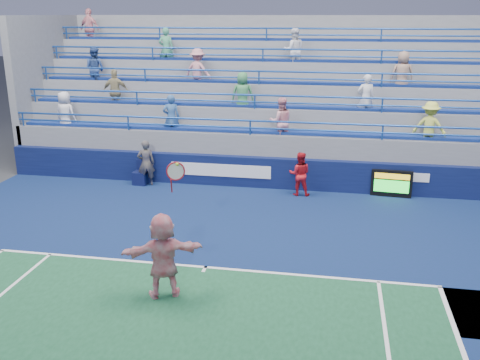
% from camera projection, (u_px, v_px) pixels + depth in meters
% --- Properties ---
extents(ground, '(120.00, 120.00, 0.00)m').
position_uv_depth(ground, '(205.00, 268.00, 13.01)').
color(ground, '#333538').
extents(sponsor_wall, '(18.00, 0.32, 1.10)m').
position_uv_depth(sponsor_wall, '(249.00, 172.00, 18.94)').
color(sponsor_wall, '#0A1239').
rests_on(sponsor_wall, ground).
extents(bleacher_stand, '(18.00, 5.60, 6.13)m').
position_uv_depth(bleacher_stand, '(264.00, 124.00, 22.19)').
color(bleacher_stand, slate).
rests_on(bleacher_stand, ground).
extents(serve_speed_board, '(1.35, 0.26, 0.93)m').
position_uv_depth(serve_speed_board, '(392.00, 184.00, 17.91)').
color(serve_speed_board, black).
rests_on(serve_speed_board, ground).
extents(judge_chair, '(0.53, 0.53, 0.87)m').
position_uv_depth(judge_chair, '(141.00, 177.00, 19.28)').
color(judge_chair, '#0C123A').
rests_on(judge_chair, ground).
extents(tennis_player, '(1.85, 1.22, 3.07)m').
position_uv_depth(tennis_player, '(163.00, 255.00, 11.46)').
color(tennis_player, white).
rests_on(tennis_player, ground).
extents(line_judge, '(0.71, 0.59, 1.66)m').
position_uv_depth(line_judge, '(146.00, 163.00, 19.00)').
color(line_judge, black).
rests_on(line_judge, ground).
extents(ball_girl, '(0.76, 0.60, 1.51)m').
position_uv_depth(ball_girl, '(300.00, 174.00, 17.99)').
color(ball_girl, red).
rests_on(ball_girl, ground).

